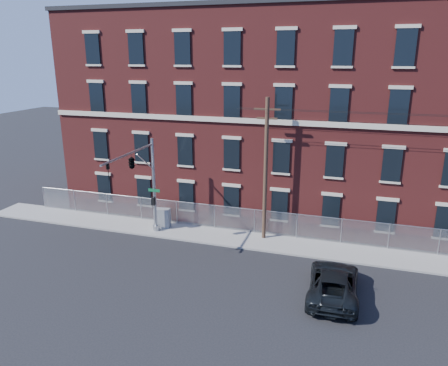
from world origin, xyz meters
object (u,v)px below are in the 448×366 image
pickup_truck (333,283)px  utility_cabinet (162,218)px  utility_pole_near (266,168)px  traffic_signal_mast (137,170)px

pickup_truck → utility_cabinet: bearing=-25.8°
pickup_truck → utility_cabinet: 14.35m
utility_pole_near → pickup_truck: 9.38m
utility_pole_near → utility_cabinet: bearing=-177.4°
traffic_signal_mast → utility_pole_near: utility_pole_near is taller
traffic_signal_mast → pickup_truck: (13.24, -2.89, -4.60)m
traffic_signal_mast → utility_pole_near: bearing=23.1°
traffic_signal_mast → utility_cabinet: size_ratio=4.75×
utility_pole_near → utility_cabinet: size_ratio=6.79×
pickup_truck → utility_cabinet: utility_cabinet is taller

